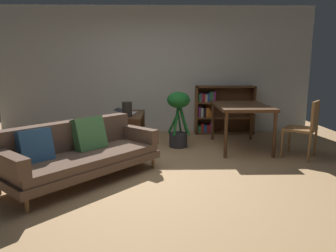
# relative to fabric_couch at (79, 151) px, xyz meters

# --- Properties ---
(ground_plane) EXTENTS (8.16, 8.16, 0.00)m
(ground_plane) POSITION_rel_fabric_couch_xyz_m (0.89, 0.27, -0.36)
(ground_plane) COLOR tan
(back_wall_panel) EXTENTS (6.80, 0.10, 2.70)m
(back_wall_panel) POSITION_rel_fabric_couch_xyz_m (0.89, 2.97, 0.99)
(back_wall_panel) COLOR silver
(back_wall_panel) RESTS_ON ground_plane
(fabric_couch) EXTENTS (1.91, 2.01, 0.77)m
(fabric_couch) POSITION_rel_fabric_couch_xyz_m (0.00, 0.00, 0.00)
(fabric_couch) COLOR olive
(fabric_couch) RESTS_ON ground_plane
(media_console) EXTENTS (0.45, 1.14, 0.59)m
(media_console) POSITION_rel_fabric_couch_xyz_m (0.49, 1.68, -0.08)
(media_console) COLOR #56351E
(media_console) RESTS_ON ground_plane
(open_laptop) EXTENTS (0.41, 0.35, 0.09)m
(open_laptop) POSITION_rel_fabric_couch_xyz_m (0.42, 1.75, 0.25)
(open_laptop) COLOR silver
(open_laptop) RESTS_ON media_console
(desk_speaker) EXTENTS (0.17, 0.17, 0.25)m
(desk_speaker) POSITION_rel_fabric_couch_xyz_m (0.46, 1.39, 0.35)
(desk_speaker) COLOR #2D2823
(desk_speaker) RESTS_ON media_console
(potted_floor_plant) EXTENTS (0.41, 0.46, 1.00)m
(potted_floor_plant) POSITION_rel_fabric_couch_xyz_m (1.35, 1.59, 0.22)
(potted_floor_plant) COLOR #333338
(potted_floor_plant) RESTS_ON ground_plane
(dining_table) EXTENTS (0.87, 1.36, 0.78)m
(dining_table) POSITION_rel_fabric_couch_xyz_m (2.45, 1.51, 0.34)
(dining_table) COLOR #56351E
(dining_table) RESTS_ON ground_plane
(dining_chair_near) EXTENTS (0.62, 0.63, 0.91)m
(dining_chair_near) POSITION_rel_fabric_couch_xyz_m (3.30, 0.85, 0.16)
(dining_chair_near) COLOR olive
(dining_chair_near) RESTS_ON ground_plane
(bookshelf) EXTENTS (1.26, 0.32, 1.03)m
(bookshelf) POSITION_rel_fabric_couch_xyz_m (2.32, 2.78, 0.15)
(bookshelf) COLOR brown
(bookshelf) RESTS_ON ground_plane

